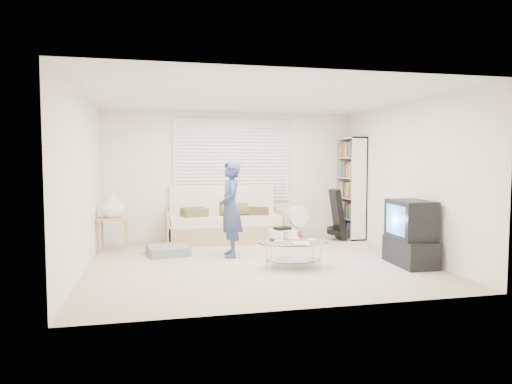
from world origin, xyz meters
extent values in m
plane|color=tan|center=(0.00, 0.00, 0.00)|extent=(5.00, 5.00, 0.00)
cube|color=white|center=(0.00, 2.25, 1.25)|extent=(5.00, 0.02, 2.50)
cube|color=white|center=(0.00, -2.25, 1.25)|extent=(5.00, 0.02, 2.50)
cube|color=white|center=(-2.50, 0.00, 1.25)|extent=(0.02, 4.50, 2.50)
cube|color=white|center=(2.50, 0.00, 1.25)|extent=(0.02, 4.50, 2.50)
cube|color=white|center=(0.00, 0.00, 2.50)|extent=(5.00, 4.50, 0.02)
cube|color=white|center=(0.00, 2.22, 1.55)|extent=(2.32, 0.06, 1.62)
cube|color=black|center=(0.00, 2.21, 1.55)|extent=(2.20, 0.01, 1.50)
cube|color=silver|center=(0.00, 2.18, 1.55)|extent=(2.16, 0.04, 1.50)
cube|color=silver|center=(0.00, 2.20, 1.55)|extent=(2.32, 0.08, 1.62)
cube|color=tan|center=(-0.21, 1.83, 0.17)|extent=(2.14, 0.86, 0.34)
cube|color=beige|center=(-0.21, 1.81, 0.43)|extent=(2.05, 0.79, 0.17)
cube|color=beige|center=(-0.21, 2.17, 0.75)|extent=(2.05, 0.24, 0.66)
cube|color=tan|center=(-1.28, 1.83, 0.30)|extent=(0.06, 0.86, 0.60)
cube|color=tan|center=(0.86, 1.83, 0.30)|extent=(0.06, 0.86, 0.60)
cube|color=#484821|center=(-0.80, 1.78, 0.59)|extent=(0.51, 0.51, 0.15)
cylinder|color=#484821|center=(-0.05, 1.75, 0.63)|extent=(0.53, 0.24, 0.24)
cube|color=#412E20|center=(0.43, 1.81, 0.58)|extent=(0.45, 0.45, 0.13)
cube|color=slate|center=(-1.31, 0.88, 0.07)|extent=(0.74, 0.74, 0.14)
cube|color=tan|center=(-2.22, 1.42, 0.56)|extent=(0.51, 0.41, 0.04)
cube|color=tan|center=(-2.42, 1.26, 0.27)|extent=(0.04, 0.04, 0.55)
cube|color=tan|center=(-2.02, 1.26, 0.27)|extent=(0.04, 0.04, 0.55)
cube|color=tan|center=(-2.42, 1.57, 0.27)|extent=(0.04, 0.04, 0.55)
cube|color=tan|center=(-2.02, 1.57, 0.27)|extent=(0.04, 0.04, 0.55)
imported|color=white|center=(-2.22, 1.42, 0.79)|extent=(0.41, 0.41, 0.43)
cube|color=white|center=(2.33, 1.78, 1.00)|extent=(0.32, 0.85, 2.01)
cube|color=black|center=(1.97, 1.55, 0.51)|extent=(0.27, 0.35, 0.98)
cylinder|color=black|center=(1.93, 1.55, 0.19)|extent=(0.35, 0.36, 0.15)
cylinder|color=white|center=(1.16, 1.53, 0.02)|extent=(0.29, 0.29, 0.03)
cylinder|color=white|center=(1.16, 1.53, 0.20)|extent=(0.04, 0.04, 0.36)
cylinder|color=white|center=(1.16, 1.53, 0.50)|extent=(0.44, 0.26, 0.43)
cylinder|color=white|center=(1.16, 1.53, 0.50)|extent=(0.13, 0.10, 0.11)
cube|color=white|center=(0.75, 1.22, 0.15)|extent=(0.51, 0.37, 0.29)
cube|color=black|center=(0.75, 1.22, 0.32)|extent=(0.33, 0.28, 0.05)
cube|color=black|center=(2.20, -0.67, 0.20)|extent=(0.51, 0.91, 0.40)
cube|color=black|center=(2.20, -0.67, 0.68)|extent=(0.53, 0.76, 0.57)
cube|color=#5BB4FF|center=(1.96, -0.66, 0.68)|extent=(0.04, 0.57, 0.44)
ellipsoid|color=silver|center=(0.44, -0.45, 0.38)|extent=(1.09, 0.76, 0.02)
ellipsoid|color=silver|center=(0.44, -0.45, 0.11)|extent=(0.84, 0.58, 0.01)
cylinder|color=silver|center=(0.06, -0.62, 0.18)|extent=(0.03, 0.03, 0.36)
cylinder|color=silver|center=(0.77, -0.69, 0.18)|extent=(0.03, 0.03, 0.36)
cylinder|color=silver|center=(0.11, -0.21, 0.18)|extent=(0.03, 0.03, 0.36)
cylinder|color=silver|center=(0.82, -0.28, 0.18)|extent=(0.03, 0.03, 0.36)
cube|color=white|center=(0.23, -0.50, 0.40)|extent=(0.15, 0.12, 0.04)
cube|color=white|center=(0.50, -0.36, 0.40)|extent=(0.17, 0.16, 0.04)
cube|color=white|center=(0.70, -0.52, 0.40)|extent=(0.16, 0.17, 0.04)
cylinder|color=silver|center=(0.38, -0.27, 0.44)|extent=(0.06, 0.06, 0.11)
cylinder|color=#E02D3F|center=(0.60, -0.27, 0.44)|extent=(0.06, 0.06, 0.12)
cube|color=black|center=(0.17, -0.31, 0.40)|extent=(0.05, 0.16, 0.02)
cube|color=white|center=(0.52, -0.62, 0.39)|extent=(0.28, 0.33, 0.01)
cube|color=tan|center=(0.47, -0.64, 0.40)|extent=(0.19, 0.26, 0.01)
imported|color=navy|center=(-0.32, 0.50, 0.78)|extent=(0.40, 0.58, 1.55)
camera|label=1|loc=(-1.50, -6.73, 1.57)|focal=32.00mm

